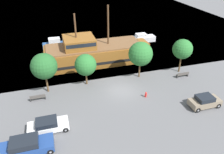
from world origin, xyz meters
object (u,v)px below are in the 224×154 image
object	(u,v)px
parked_car_curb_rear	(26,146)
parked_car_curb_front	(48,125)
pirate_ship	(94,52)
parked_car_curb_mid	(205,101)
moored_boat_outer	(142,38)
bench_promenade_west	(38,97)
bench_promenade_east	(183,75)
moored_boat_dockside	(56,44)
fire_hydrant	(146,94)

from	to	relation	value
parked_car_curb_rear	parked_car_curb_front	bearing A→B (deg)	50.15
pirate_ship	parked_car_curb_mid	size ratio (longest dim) A/B	4.62
moored_boat_outer	bench_promenade_west	world-z (taller)	moored_boat_outer
bench_promenade_east	parked_car_curb_mid	bearing A→B (deg)	-101.46
parked_car_curb_mid	moored_boat_dockside	bearing A→B (deg)	123.23
fire_hydrant	bench_promenade_east	size ratio (longest dim) A/B	0.40
moored_boat_dockside	bench_promenade_west	size ratio (longest dim) A/B	2.82
parked_car_curb_rear	fire_hydrant	xyz separation A→B (m)	(14.58, 5.12, -0.35)
pirate_ship	moored_boat_outer	size ratio (longest dim) A/B	3.37
bench_promenade_west	bench_promenade_east	bearing A→B (deg)	-0.05
parked_car_curb_mid	parked_car_curb_front	bearing A→B (deg)	176.30
parked_car_curb_front	fire_hydrant	world-z (taller)	parked_car_curb_front
moored_boat_dockside	parked_car_curb_rear	bearing A→B (deg)	-100.03
fire_hydrant	pirate_ship	bearing A→B (deg)	109.17
parked_car_curb_front	parked_car_curb_rear	distance (m)	3.21
pirate_ship	moored_boat_dockside	distance (m)	10.27
moored_boat_dockside	parked_car_curb_rear	xyz separation A→B (m)	(-4.57, -25.81, 0.03)
parked_car_curb_rear	bench_promenade_west	size ratio (longest dim) A/B	2.57
pirate_ship	bench_promenade_west	size ratio (longest dim) A/B	9.17
moored_boat_outer	parked_car_curb_front	world-z (taller)	moored_boat_outer
pirate_ship	parked_car_curb_front	size ratio (longest dim) A/B	4.15
moored_boat_dockside	parked_car_curb_mid	distance (m)	29.34
moored_boat_dockside	parked_car_curb_rear	size ratio (longest dim) A/B	1.10
moored_boat_outer	bench_promenade_east	xyz separation A→B (m)	(-0.10, -15.69, -0.24)
parked_car_curb_front	bench_promenade_east	size ratio (longest dim) A/B	2.22
pirate_ship	fire_hydrant	xyz separation A→B (m)	(4.26, -12.25, -1.39)
parked_car_curb_rear	bench_promenade_west	xyz separation A→B (m)	(0.98, 8.39, -0.32)
moored_boat_dockside	parked_car_curb_mid	xyz separation A→B (m)	(16.08, -24.54, 0.02)
parked_car_curb_mid	fire_hydrant	bearing A→B (deg)	147.57
pirate_ship	parked_car_curb_rear	xyz separation A→B (m)	(-10.32, -17.36, -1.03)
fire_hydrant	moored_boat_dockside	bearing A→B (deg)	115.82
bench_promenade_east	pirate_ship	bearing A→B (deg)	142.61
pirate_ship	parked_car_curb_mid	distance (m)	19.16
moored_boat_outer	parked_car_curb_rear	distance (m)	32.73
parked_car_curb_rear	bench_promenade_west	distance (m)	8.45
pirate_ship	parked_car_curb_mid	world-z (taller)	pirate_ship
moored_boat_dockside	pirate_ship	bearing A→B (deg)	-55.73
parked_car_curb_front	parked_car_curb_mid	size ratio (longest dim) A/B	1.11
moored_boat_outer	parked_car_curb_rear	size ratio (longest dim) A/B	1.06
bench_promenade_west	pirate_ship	bearing A→B (deg)	43.86
parked_car_curb_rear	bench_promenade_west	world-z (taller)	parked_car_curb_rear
fire_hydrant	parked_car_curb_mid	bearing A→B (deg)	-32.43
moored_boat_dockside	fire_hydrant	bearing A→B (deg)	-64.18
moored_boat_dockside	fire_hydrant	distance (m)	22.99
bench_promenade_east	bench_promenade_west	world-z (taller)	same
moored_boat_outer	fire_hydrant	world-z (taller)	moored_boat_outer
moored_boat_outer	bench_promenade_west	bearing A→B (deg)	-143.54
parked_car_curb_mid	fire_hydrant	distance (m)	7.20
moored_boat_outer	moored_boat_dockside	bearing A→B (deg)	174.34
moored_boat_dockside	bench_promenade_west	bearing A→B (deg)	-101.63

